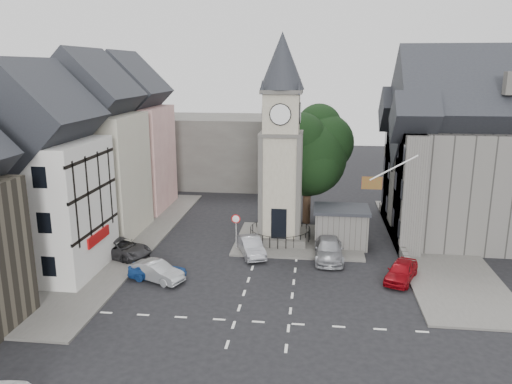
# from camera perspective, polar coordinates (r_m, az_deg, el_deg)

# --- Properties ---
(ground) EXTENTS (120.00, 120.00, 0.00)m
(ground) POSITION_cam_1_polar(r_m,az_deg,el_deg) (33.38, 1.73, -10.13)
(ground) COLOR black
(ground) RESTS_ON ground
(pavement_west) EXTENTS (6.00, 30.00, 0.14)m
(pavement_west) POSITION_cam_1_polar(r_m,az_deg,el_deg) (41.66, -14.94, -5.49)
(pavement_west) COLOR #595651
(pavement_west) RESTS_ON ground
(pavement_east) EXTENTS (6.00, 26.00, 0.14)m
(pavement_east) POSITION_cam_1_polar(r_m,az_deg,el_deg) (41.72, 19.52, -5.81)
(pavement_east) COLOR #595651
(pavement_east) RESTS_ON ground
(central_island) EXTENTS (10.00, 8.00, 0.16)m
(central_island) POSITION_cam_1_polar(r_m,az_deg,el_deg) (40.68, 4.88, -5.51)
(central_island) COLOR #595651
(central_island) RESTS_ON ground
(road_markings) EXTENTS (20.00, 8.00, 0.01)m
(road_markings) POSITION_cam_1_polar(r_m,az_deg,el_deg) (28.47, 0.67, -14.64)
(road_markings) COLOR silver
(road_markings) RESTS_ON ground
(clock_tower) EXTENTS (4.86, 4.86, 16.25)m
(clock_tower) POSITION_cam_1_polar(r_m,az_deg,el_deg) (38.80, 2.90, 5.82)
(clock_tower) COLOR #4C4944
(clock_tower) RESTS_ON ground
(stone_shelter) EXTENTS (4.30, 3.30, 3.08)m
(stone_shelter) POSITION_cam_1_polar(r_m,az_deg,el_deg) (39.78, 9.66, -3.89)
(stone_shelter) COLOR #605D58
(stone_shelter) RESTS_ON ground
(town_tree) EXTENTS (7.20, 7.20, 10.80)m
(town_tree) POSITION_cam_1_polar(r_m,az_deg,el_deg) (43.84, 5.98, 5.21)
(town_tree) COLOR black
(town_tree) RESTS_ON ground
(warning_sign_post) EXTENTS (0.70, 0.19, 2.85)m
(warning_sign_post) POSITION_cam_1_polar(r_m,az_deg,el_deg) (38.07, -2.31, -3.76)
(warning_sign_post) COLOR black
(warning_sign_post) RESTS_ON ground
(terrace_pink) EXTENTS (8.10, 7.60, 12.80)m
(terrace_pink) POSITION_cam_1_polar(r_m,az_deg,el_deg) (50.27, -14.42, 5.52)
(terrace_pink) COLOR #CE928E
(terrace_pink) RESTS_ON ground
(terrace_cream) EXTENTS (8.10, 7.60, 12.80)m
(terrace_cream) POSITION_cam_1_polar(r_m,az_deg,el_deg) (43.01, -18.24, 3.87)
(terrace_cream) COLOR beige
(terrace_cream) RESTS_ON ground
(terrace_tudor) EXTENTS (8.10, 7.60, 12.00)m
(terrace_tudor) POSITION_cam_1_polar(r_m,az_deg,el_deg) (36.15, -23.48, 0.93)
(terrace_tudor) COLOR silver
(terrace_tudor) RESTS_ON ground
(backdrop_west) EXTENTS (20.00, 10.00, 8.00)m
(backdrop_west) POSITION_cam_1_polar(r_m,az_deg,el_deg) (60.92, -7.13, 4.83)
(backdrop_west) COLOR #4C4944
(backdrop_west) RESTS_ON ground
(east_building) EXTENTS (14.40, 11.40, 12.60)m
(east_building) POSITION_cam_1_polar(r_m,az_deg,el_deg) (43.92, 23.94, 3.14)
(east_building) COLOR #605D58
(east_building) RESTS_ON ground
(east_boundary_wall) EXTENTS (0.40, 16.00, 0.90)m
(east_boundary_wall) POSITION_cam_1_polar(r_m,az_deg,el_deg) (42.93, 15.35, -4.39)
(east_boundary_wall) COLOR #605D58
(east_boundary_wall) RESTS_ON ground
(flagpole) EXTENTS (3.68, 0.10, 2.74)m
(flagpole) POSITION_cam_1_polar(r_m,az_deg,el_deg) (35.36, 15.46, 2.67)
(flagpole) COLOR white
(flagpole) RESTS_ON ground
(car_west_blue) EXTENTS (3.89, 1.72, 1.30)m
(car_west_blue) POSITION_cam_1_polar(r_m,az_deg,el_deg) (34.04, -11.18, -8.72)
(car_west_blue) COLOR #1B4795
(car_west_blue) RESTS_ON ground
(car_west_silver) EXTENTS (4.10, 2.80, 1.28)m
(car_west_silver) POSITION_cam_1_polar(r_m,az_deg,el_deg) (33.85, -11.30, -8.88)
(car_west_silver) COLOR #ADB1B5
(car_west_silver) RESTS_ON ground
(car_west_grey) EXTENTS (5.45, 3.91, 1.38)m
(car_west_grey) POSITION_cam_1_polar(r_m,az_deg,el_deg) (38.43, -15.28, -6.20)
(car_west_grey) COLOR #2C2C2E
(car_west_grey) RESTS_ON ground
(car_island_silver) EXTENTS (2.83, 4.39, 1.37)m
(car_island_silver) POSITION_cam_1_polar(r_m,az_deg,el_deg) (37.45, -0.58, -6.23)
(car_island_silver) COLOR #9A9BA2
(car_island_silver) RESTS_ON ground
(car_island_east) EXTENTS (2.12, 5.06, 1.46)m
(car_island_east) POSITION_cam_1_polar(r_m,az_deg,el_deg) (37.17, 8.31, -6.47)
(car_island_east) COLOR #95979C
(car_island_east) RESTS_ON ground
(car_east_red) EXTENTS (2.97, 4.22, 1.34)m
(car_east_red) POSITION_cam_1_polar(r_m,az_deg,el_deg) (34.52, 16.27, -8.67)
(car_east_red) COLOR maroon
(car_east_red) RESTS_ON ground
(pedestrian) EXTENTS (0.73, 0.53, 1.86)m
(pedestrian) POSITION_cam_1_polar(r_m,az_deg,el_deg) (41.76, 18.81, -4.48)
(pedestrian) COLOR beige
(pedestrian) RESTS_ON ground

